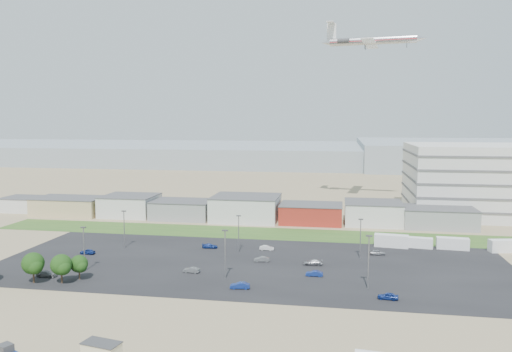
% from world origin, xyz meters
% --- Properties ---
extents(ground, '(700.00, 700.00, 0.00)m').
position_xyz_m(ground, '(0.00, 0.00, 0.00)').
color(ground, '#827153').
rests_on(ground, ground).
extents(parking_lot, '(120.00, 50.00, 0.01)m').
position_xyz_m(parking_lot, '(5.00, 20.00, 0.01)').
color(parking_lot, black).
rests_on(parking_lot, ground).
extents(grass_strip, '(160.00, 16.00, 0.02)m').
position_xyz_m(grass_strip, '(0.00, 52.00, 0.01)').
color(grass_strip, '#2E5821').
rests_on(grass_strip, ground).
extents(hills_backdrop, '(700.00, 200.00, 9.00)m').
position_xyz_m(hills_backdrop, '(40.00, 315.00, 4.50)').
color(hills_backdrop, gray).
rests_on(hills_backdrop, ground).
extents(building_row, '(170.00, 20.00, 8.00)m').
position_xyz_m(building_row, '(-17.00, 71.00, 4.00)').
color(building_row, silver).
rests_on(building_row, ground).
extents(portable_shed, '(5.80, 3.78, 2.70)m').
position_xyz_m(portable_shed, '(-7.20, -30.38, 1.35)').
color(portable_shed, beige).
rests_on(portable_shed, ground).
extents(box_trailer_a, '(9.04, 3.84, 3.28)m').
position_xyz_m(box_trailer_a, '(38.95, 41.77, 1.64)').
color(box_trailer_a, silver).
rests_on(box_trailer_a, ground).
extents(box_trailer_b, '(7.51, 3.25, 2.73)m').
position_xyz_m(box_trailer_b, '(45.91, 42.14, 1.36)').
color(box_trailer_b, silver).
rests_on(box_trailer_b, ground).
extents(box_trailer_c, '(8.22, 3.18, 3.01)m').
position_xyz_m(box_trailer_c, '(54.53, 41.99, 1.51)').
color(box_trailer_c, silver).
rests_on(box_trailer_c, ground).
extents(box_trailer_d, '(8.76, 4.27, 3.15)m').
position_xyz_m(box_trailer_d, '(67.36, 41.38, 1.58)').
color(box_trailer_d, silver).
rests_on(box_trailer_d, ground).
extents(tree_mid, '(4.83, 4.83, 7.25)m').
position_xyz_m(tree_mid, '(-37.01, -1.18, 3.63)').
color(tree_mid, black).
rests_on(tree_mid, ground).
extents(tree_right, '(4.61, 4.61, 6.92)m').
position_xyz_m(tree_right, '(-31.12, -0.47, 3.46)').
color(tree_right, black).
rests_on(tree_right, ground).
extents(tree_near, '(3.95, 3.95, 5.92)m').
position_xyz_m(tree_near, '(-28.83, 2.48, 2.96)').
color(tree_near, black).
rests_on(tree_near, ground).
extents(lightpole_front_l, '(1.18, 0.49, 10.04)m').
position_xyz_m(lightpole_front_l, '(-30.70, 8.18, 5.02)').
color(lightpole_front_l, slate).
rests_on(lightpole_front_l, ground).
extents(lightpole_front_m, '(1.23, 0.51, 10.48)m').
position_xyz_m(lightpole_front_m, '(1.45, 8.37, 5.24)').
color(lightpole_front_m, slate).
rests_on(lightpole_front_m, ground).
extents(lightpole_front_r, '(1.28, 0.53, 10.89)m').
position_xyz_m(lightpole_front_r, '(31.08, 6.67, 5.44)').
color(lightpole_front_r, slate).
rests_on(lightpole_front_r, ground).
extents(lightpole_back_l, '(1.16, 0.48, 9.89)m').
position_xyz_m(lightpole_back_l, '(-30.74, 29.19, 4.94)').
color(lightpole_back_l, slate).
rests_on(lightpole_back_l, ground).
extents(lightpole_back_m, '(1.12, 0.47, 9.49)m').
position_xyz_m(lightpole_back_m, '(-0.07, 29.93, 4.74)').
color(lightpole_back_m, slate).
rests_on(lightpole_back_m, ground).
extents(lightpole_back_r, '(1.15, 0.48, 9.79)m').
position_xyz_m(lightpole_back_r, '(30.34, 28.95, 4.90)').
color(lightpole_back_r, slate).
rests_on(lightpole_back_r, ground).
extents(airliner, '(43.74, 32.81, 11.91)m').
position_xyz_m(airliner, '(36.67, 110.84, 64.45)').
color(airliner, silver).
extents(parked_car_1, '(3.74, 1.32, 1.23)m').
position_xyz_m(parked_car_1, '(20.08, 12.99, 0.62)').
color(parked_car_1, navy).
rests_on(parked_car_1, ground).
extents(parked_car_2, '(3.98, 1.93, 1.31)m').
position_xyz_m(parked_car_2, '(34.47, 1.17, 0.65)').
color(parked_car_2, navy).
rests_on(parked_car_2, ground).
extents(parked_car_4, '(3.79, 1.61, 1.22)m').
position_xyz_m(parked_car_4, '(-6.84, 11.03, 0.61)').
color(parked_car_4, '#595B5E').
rests_on(parked_car_4, ground).
extents(parked_car_5, '(3.93, 1.85, 1.30)m').
position_xyz_m(parked_car_5, '(-37.19, 21.46, 0.65)').
color(parked_car_5, navy).
rests_on(parked_car_5, ground).
extents(parked_car_6, '(4.24, 2.09, 1.19)m').
position_xyz_m(parked_car_6, '(-8.30, 32.39, 0.59)').
color(parked_car_6, navy).
rests_on(parked_car_6, ground).
extents(parked_car_7, '(3.80, 1.73, 1.21)m').
position_xyz_m(parked_car_7, '(7.14, 22.16, 0.60)').
color(parked_car_7, '#595B5E').
rests_on(parked_car_7, ground).
extents(parked_car_8, '(3.87, 1.81, 1.28)m').
position_xyz_m(parked_car_8, '(34.78, 32.86, 0.64)').
color(parked_car_8, '#A5A5AA').
rests_on(parked_car_8, ground).
extents(parked_car_10, '(4.50, 1.88, 1.30)m').
position_xyz_m(parked_car_10, '(-36.70, 2.92, 0.65)').
color(parked_car_10, '#595B5E').
rests_on(parked_car_10, ground).
extents(parked_car_11, '(3.73, 1.41, 1.22)m').
position_xyz_m(parked_car_11, '(6.76, 32.82, 0.61)').
color(parked_car_11, silver).
rests_on(parked_car_11, ground).
extents(parked_car_12, '(4.68, 2.22, 1.32)m').
position_xyz_m(parked_car_12, '(19.31, 21.27, 0.66)').
color(parked_car_12, '#A5A5AA').
rests_on(parked_car_12, ground).
extents(parked_car_13, '(4.11, 1.84, 1.31)m').
position_xyz_m(parked_car_13, '(5.84, 2.42, 0.65)').
color(parked_car_13, navy).
rests_on(parked_car_13, ground).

